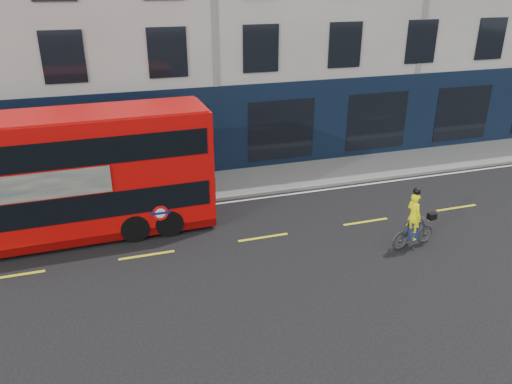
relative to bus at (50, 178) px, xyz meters
name	(u,v)px	position (x,y,z in m)	size (l,w,h in m)	color
ground	(278,259)	(6.75, -3.67, -2.23)	(120.00, 120.00, 0.00)	black
pavement	(227,183)	(6.75, 2.83, -2.17)	(60.00, 3.00, 0.12)	slate
kerb	(236,197)	(6.75, 1.33, -2.16)	(60.00, 0.12, 0.13)	slate
road_edge_line	(238,201)	(6.75, 1.03, -2.22)	(58.00, 0.10, 0.01)	silver
lane_dashes	(263,237)	(6.75, -2.17, -2.22)	(58.00, 0.12, 0.01)	gold
bus	(50,178)	(0.00, 0.00, 0.00)	(10.84, 2.70, 4.34)	#C10907
cyclist	(414,227)	(11.32, -4.24, -1.51)	(1.79, 0.73, 2.15)	#424446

